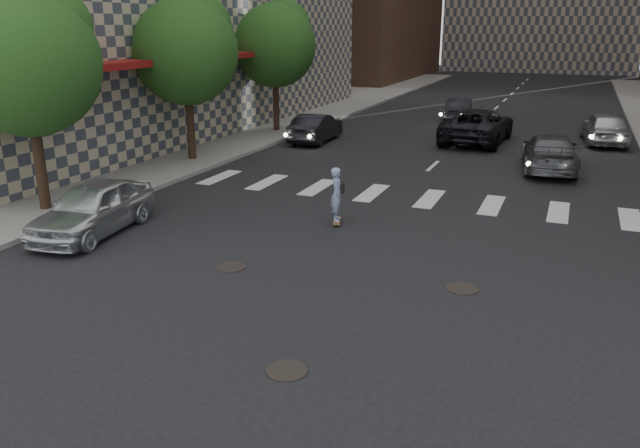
# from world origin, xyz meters

# --- Properties ---
(ground) EXTENTS (160.00, 160.00, 0.00)m
(ground) POSITION_xyz_m (0.00, 0.00, 0.00)
(ground) COLOR black
(ground) RESTS_ON ground
(sidewalk_left) EXTENTS (13.00, 80.00, 0.15)m
(sidewalk_left) POSITION_xyz_m (-14.50, 20.00, 0.07)
(sidewalk_left) COLOR gray
(sidewalk_left) RESTS_ON ground
(tree_a) EXTENTS (4.20, 4.20, 6.60)m
(tree_a) POSITION_xyz_m (-9.45, 3.14, 4.65)
(tree_a) COLOR #382619
(tree_a) RESTS_ON sidewalk_left
(tree_b) EXTENTS (4.20, 4.20, 6.60)m
(tree_b) POSITION_xyz_m (-9.45, 11.14, 4.65)
(tree_b) COLOR #382619
(tree_b) RESTS_ON sidewalk_left
(tree_c) EXTENTS (4.20, 4.20, 6.60)m
(tree_c) POSITION_xyz_m (-9.45, 19.14, 4.65)
(tree_c) COLOR #382619
(tree_c) RESTS_ON sidewalk_left
(manhole_a) EXTENTS (0.70, 0.70, 0.02)m
(manhole_a) POSITION_xyz_m (1.20, -2.50, 0.01)
(manhole_a) COLOR black
(manhole_a) RESTS_ON ground
(manhole_b) EXTENTS (0.70, 0.70, 0.02)m
(manhole_b) POSITION_xyz_m (-2.00, 1.20, 0.01)
(manhole_b) COLOR black
(manhole_b) RESTS_ON ground
(manhole_c) EXTENTS (0.70, 0.70, 0.02)m
(manhole_c) POSITION_xyz_m (3.30, 2.00, 0.01)
(manhole_c) COLOR black
(manhole_c) RESTS_ON ground
(skateboarder) EXTENTS (0.53, 0.85, 1.64)m
(skateboarder) POSITION_xyz_m (-0.90, 5.38, 0.86)
(skateboarder) COLOR brown
(skateboarder) RESTS_ON ground
(silver_sedan) EXTENTS (2.21, 4.43, 1.45)m
(silver_sedan) POSITION_xyz_m (-6.74, 2.00, 0.72)
(silver_sedan) COLOR silver
(silver_sedan) RESTS_ON ground
(traffic_car_a) EXTENTS (1.65, 4.23, 1.37)m
(traffic_car_a) POSITION_xyz_m (-6.50, 17.24, 0.69)
(traffic_car_a) COLOR black
(traffic_car_a) RESTS_ON ground
(traffic_car_b) EXTENTS (2.53, 5.14, 1.44)m
(traffic_car_b) POSITION_xyz_m (4.37, 14.93, 0.72)
(traffic_car_b) COLOR #4F5156
(traffic_car_b) RESTS_ON ground
(traffic_car_c) EXTENTS (3.03, 6.00, 1.63)m
(traffic_car_c) POSITION_xyz_m (0.78, 20.11, 0.81)
(traffic_car_c) COLOR black
(traffic_car_c) RESTS_ON ground
(traffic_car_d) EXTENTS (2.33, 4.72, 1.55)m
(traffic_car_d) POSITION_xyz_m (6.50, 22.05, 0.77)
(traffic_car_d) COLOR #B9BCC0
(traffic_car_d) RESTS_ON ground
(traffic_car_e) EXTENTS (1.91, 4.18, 1.33)m
(traffic_car_e) POSITION_xyz_m (-1.32, 26.75, 0.66)
(traffic_car_e) COLOR black
(traffic_car_e) RESTS_ON ground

